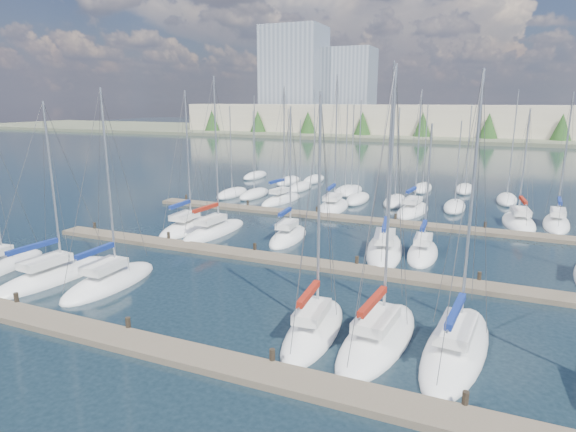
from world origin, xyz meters
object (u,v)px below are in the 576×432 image
at_px(sailboat_q, 519,222).
at_px(sailboat_c, 110,282).
at_px(sailboat_n, 281,200).
at_px(sailboat_p, 413,210).
at_px(sailboat_k, 384,249).
at_px(sailboat_o, 333,207).
at_px(sailboat_l, 423,253).
at_px(sailboat_r, 556,223).
at_px(sailboat_i, 214,231).
at_px(sailboat_h, 187,227).
at_px(sailboat_d, 314,330).
at_px(sailboat_b, 53,277).
at_px(sailboat_j, 288,237).
at_px(sailboat_f, 456,347).
at_px(sailboat_e, 378,338).

xyz_separation_m(sailboat_q, sailboat_c, (-24.52, -27.16, 0.01)).
relative_size(sailboat_c, sailboat_n, 0.95).
distance_m(sailboat_p, sailboat_k, 14.57).
bearing_deg(sailboat_o, sailboat_l, -53.18).
relative_size(sailboat_o, sailboat_n, 1.09).
bearing_deg(sailboat_q, sailboat_r, 9.21).
xyz_separation_m(sailboat_r, sailboat_n, (-28.17, -0.22, 0.01)).
xyz_separation_m(sailboat_i, sailboat_r, (28.05, 15.07, 0.00)).
distance_m(sailboat_i, sailboat_r, 31.84).
bearing_deg(sailboat_o, sailboat_h, -129.78).
height_order(sailboat_d, sailboat_o, sailboat_o).
height_order(sailboat_b, sailboat_k, sailboat_k).
height_order(sailboat_r, sailboat_q, sailboat_r).
distance_m(sailboat_l, sailboat_k, 2.87).
relative_size(sailboat_d, sailboat_j, 1.08).
height_order(sailboat_i, sailboat_f, sailboat_i).
xyz_separation_m(sailboat_l, sailboat_e, (-0.08, -14.59, -0.00)).
relative_size(sailboat_l, sailboat_n, 0.78).
bearing_deg(sailboat_i, sailboat_o, 68.19).
height_order(sailboat_p, sailboat_f, sailboat_f).
height_order(sailboat_d, sailboat_h, sailboat_h).
distance_m(sailboat_o, sailboat_k, 15.44).
relative_size(sailboat_e, sailboat_k, 0.92).
bearing_deg(sailboat_b, sailboat_c, 15.65).
bearing_deg(sailboat_c, sailboat_k, 42.68).
relative_size(sailboat_q, sailboat_h, 0.88).
height_order(sailboat_d, sailboat_j, sailboat_d).
xyz_separation_m(sailboat_h, sailboat_j, (9.62, 0.82, 0.01)).
xyz_separation_m(sailboat_p, sailboat_o, (-8.23, -1.60, 0.00)).
distance_m(sailboat_d, sailboat_o, 28.90).
bearing_deg(sailboat_n, sailboat_o, -1.18).
xyz_separation_m(sailboat_h, sailboat_n, (2.84, 14.65, 0.02)).
bearing_deg(sailboat_c, sailboat_j, 65.08).
relative_size(sailboat_r, sailboat_e, 0.94).
bearing_deg(sailboat_h, sailboat_r, 23.86).
distance_m(sailboat_q, sailboat_e, 28.69).
relative_size(sailboat_q, sailboat_f, 0.85).
relative_size(sailboat_l, sailboat_k, 0.71).
xyz_separation_m(sailboat_b, sailboat_r, (31.89, 28.82, 0.02)).
distance_m(sailboat_c, sailboat_k, 20.06).
xyz_separation_m(sailboat_e, sailboat_k, (-2.77, 14.35, 0.00)).
distance_m(sailboat_b, sailboat_f, 25.12).
bearing_deg(sailboat_d, sailboat_b, 175.07).
relative_size(sailboat_i, sailboat_b, 1.17).
relative_size(sailboat_p, sailboat_q, 1.15).
xyz_separation_m(sailboat_p, sailboat_n, (-14.88, -0.43, 0.01)).
bearing_deg(sailboat_l, sailboat_r, 51.24).
bearing_deg(sailboat_n, sailboat_q, 7.21).
bearing_deg(sailboat_n, sailboat_h, -92.16).
bearing_deg(sailboat_r, sailboat_j, -142.54).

